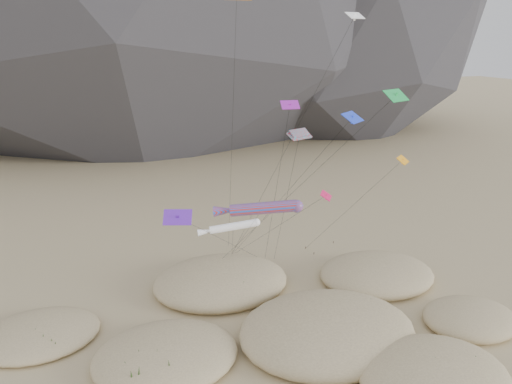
{
  "coord_description": "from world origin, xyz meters",
  "views": [
    {
      "loc": [
        -16.15,
        -29.9,
        26.21
      ],
      "look_at": [
        -1.02,
        12.0,
        12.29
      ],
      "focal_mm": 35.0,
      "sensor_mm": 36.0,
      "label": 1
    }
  ],
  "objects": [
    {
      "name": "ground",
      "position": [
        0.0,
        0.0,
        0.0
      ],
      "size": [
        500.0,
        500.0,
        0.0
      ],
      "primitive_type": "plane",
      "color": "#CCB789",
      "rests_on": "ground"
    },
    {
      "name": "dunes",
      "position": [
        -1.11,
        5.06,
        0.7
      ],
      "size": [
        48.52,
        36.78,
        3.72
      ],
      "color": "#CCB789",
      "rests_on": "ground"
    },
    {
      "name": "orange_parafoil",
      "position": [
        -1.68,
        15.3,
        29.29
      ],
      "size": [
        3.93,
        13.45,
        30.2
      ],
      "color": "orange",
      "rests_on": "ground"
    },
    {
      "name": "white_tube_kite",
      "position": [
        -3.38,
        12.57,
        8.88
      ],
      "size": [
        6.62,
        11.64,
        9.49
      ],
      "color": "white",
      "rests_on": "ground"
    },
    {
      "name": "kite_stakes",
      "position": [
        2.75,
        22.8,
        0.15
      ],
      "size": [
        23.38,
        4.1,
        0.3
      ],
      "color": "#3F2D1E",
      "rests_on": "ground"
    },
    {
      "name": "dune_grass",
      "position": [
        -1.47,
        2.99,
        0.85
      ],
      "size": [
        42.31,
        27.68,
        1.46
      ],
      "color": "black",
      "rests_on": "ground"
    },
    {
      "name": "multi_parafoil",
      "position": [
        3.1,
        11.61,
        17.41
      ],
      "size": [
        3.29,
        11.59,
        18.06
      ],
      "color": "red",
      "rests_on": "ground"
    },
    {
      "name": "rainbow_tube_kite",
      "position": [
        -2.53,
        6.81,
        12.54
      ],
      "size": [
        7.12,
        19.75,
        13.39
      ],
      "color": "red",
      "rests_on": "ground"
    },
    {
      "name": "delta_kites",
      "position": [
        6.02,
        11.12,
        17.76
      ],
      "size": [
        26.22,
        18.35,
        28.56
      ],
      "color": "green",
      "rests_on": "ground"
    }
  ]
}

